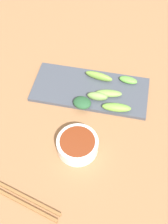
{
  "coord_description": "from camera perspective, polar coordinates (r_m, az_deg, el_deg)",
  "views": [
    {
      "loc": [
        -0.53,
        -0.1,
        0.77
      ],
      "look_at": [
        -0.03,
        -0.0,
        0.05
      ],
      "focal_mm": 44.74,
      "sensor_mm": 36.0,
      "label": 1
    }
  ],
  "objects": [
    {
      "name": "broccoli_stalk_2",
      "position": [
        0.92,
        2.75,
        3.23
      ],
      "size": [
        0.03,
        0.07,
        0.03
      ],
      "primitive_type": "ellipsoid",
      "rotation": [
        0.0,
        0.0,
        0.02
      ],
      "color": "#789E50",
      "rests_on": "serving_plate"
    },
    {
      "name": "serving_plate",
      "position": [
        0.97,
        1.13,
        4.64
      ],
      "size": [
        0.17,
        0.4,
        0.01
      ],
      "primitive_type": "cube",
      "color": "#434955",
      "rests_on": "tabletop"
    },
    {
      "name": "broccoli_stalk_0",
      "position": [
        0.98,
        3.05,
        7.33
      ],
      "size": [
        0.04,
        0.1,
        0.03
      ],
      "primitive_type": "ellipsoid",
      "rotation": [
        0.0,
        0.0,
        -0.17
      ],
      "color": "#74A53D",
      "rests_on": "serving_plate"
    },
    {
      "name": "tabletop",
      "position": [
        0.93,
        0.28,
        0.11
      ],
      "size": [
        2.1,
        2.1,
        0.02
      ],
      "primitive_type": "cube",
      "color": "#996A44",
      "rests_on": "ground"
    },
    {
      "name": "sauce_bowl",
      "position": [
        0.83,
        -1.34,
        -6.63
      ],
      "size": [
        0.12,
        0.12,
        0.04
      ],
      "color": "white",
      "rests_on": "tabletop"
    },
    {
      "name": "broccoli_leafy_3",
      "position": [
        0.91,
        -0.38,
        1.92
      ],
      "size": [
        0.06,
        0.07,
        0.03
      ],
      "primitive_type": "ellipsoid",
      "rotation": [
        0.0,
        0.0,
        -0.15
      ],
      "color": "#25532F",
      "rests_on": "serving_plate"
    },
    {
      "name": "broccoli_stalk_4",
      "position": [
        0.94,
        5.06,
        3.82
      ],
      "size": [
        0.04,
        0.09,
        0.02
      ],
      "primitive_type": "ellipsoid",
      "rotation": [
        0.0,
        0.0,
        0.13
      ],
      "color": "#79A749",
      "rests_on": "serving_plate"
    },
    {
      "name": "broccoli_stalk_1",
      "position": [
        0.99,
        9.02,
        6.48
      ],
      "size": [
        0.04,
        0.07,
        0.02
      ],
      "primitive_type": "ellipsoid",
      "rotation": [
        0.0,
        0.0,
        -0.14
      ],
      "color": "#63AD41",
      "rests_on": "serving_plate"
    },
    {
      "name": "broccoli_stalk_5",
      "position": [
        0.9,
        6.67,
        0.94
      ],
      "size": [
        0.04,
        0.1,
        0.03
      ],
      "primitive_type": "ellipsoid",
      "rotation": [
        0.0,
        0.0,
        0.08
      ],
      "color": "#6EAB3F",
      "rests_on": "serving_plate"
    },
    {
      "name": "chopsticks",
      "position": [
        0.8,
        -12.62,
        -16.95
      ],
      "size": [
        0.08,
        0.23,
        0.01
      ],
      "rotation": [
        0.0,
        0.0,
        -0.25
      ],
      "color": "olive",
      "rests_on": "tabletop"
    }
  ]
}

